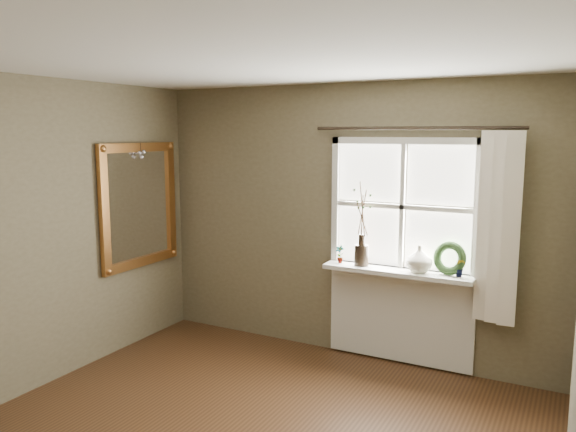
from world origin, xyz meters
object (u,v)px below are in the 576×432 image
at_px(cream_vase, 419,259).
at_px(dark_jug, 361,255).
at_px(wreath, 449,262).
at_px(gilt_mirror, 139,205).

bearing_deg(cream_vase, dark_jug, 180.00).
xyz_separation_m(dark_jug, wreath, (0.79, 0.04, 0.02)).
height_order(dark_jug, cream_vase, cream_vase).
height_order(cream_vase, gilt_mirror, gilt_mirror).
xyz_separation_m(wreath, gilt_mirror, (-2.96, -0.60, 0.39)).
bearing_deg(dark_jug, gilt_mirror, -165.63).
distance_m(cream_vase, wreath, 0.26).
distance_m(cream_vase, gilt_mirror, 2.79).
xyz_separation_m(dark_jug, gilt_mirror, (-2.17, -0.56, 0.40)).
bearing_deg(wreath, cream_vase, -158.78).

